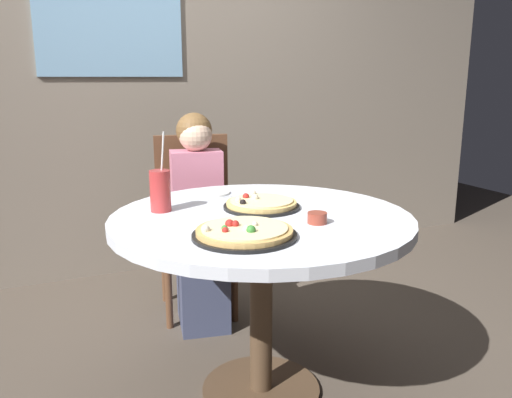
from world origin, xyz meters
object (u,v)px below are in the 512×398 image
plate_small (210,193)px  pizza_cheese (244,232)px  diner_child (200,231)px  pizza_veggie (261,204)px  sauce_bowl (317,218)px  dining_table (261,241)px  chair_wooden (195,213)px  soda_cup (160,191)px

plate_small → pizza_cheese: bearing=-99.3°
diner_child → plate_small: size_ratio=6.01×
pizza_veggie → pizza_cheese: (-0.21, -0.33, 0.00)m
diner_child → sauce_bowl: 0.98m
diner_child → plate_small: (-0.05, -0.32, 0.27)m
plate_small → pizza_veggie: bearing=-72.8°
dining_table → chair_wooden: size_ratio=1.20×
chair_wooden → plate_small: size_ratio=5.28×
diner_child → sauce_bowl: size_ratio=15.46×
diner_child → soda_cup: (-0.32, -0.53, 0.35)m
pizza_veggie → soda_cup: 0.40m
diner_child → plate_small: diner_child is taller
dining_table → pizza_cheese: size_ratio=3.31×
dining_table → sauce_bowl: bearing=-55.1°
diner_child → pizza_veggie: diner_child is taller
pizza_cheese → soda_cup: 0.48m
chair_wooden → soda_cup: 0.85m
sauce_bowl → plate_small: sauce_bowl is taller
soda_cup → pizza_cheese: bearing=-69.6°
chair_wooden → pizza_cheese: 1.19m
pizza_veggie → pizza_cheese: size_ratio=0.88×
pizza_veggie → plate_small: 0.35m
plate_small → sauce_bowl: bearing=-72.5°
dining_table → pizza_veggie: size_ratio=3.76×
soda_cup → plate_small: 0.36m
pizza_veggie → soda_cup: (-0.37, 0.11, 0.06)m
dining_table → soda_cup: (-0.33, 0.21, 0.19)m
dining_table → chair_wooden: bearing=89.0°
chair_wooden → sauce_bowl: (0.12, -1.11, 0.24)m
pizza_veggie → soda_cup: soda_cup is taller
dining_table → diner_child: (-0.01, 0.74, -0.16)m
pizza_cheese → plate_small: pizza_cheese is taller
diner_child → dining_table: bearing=-88.9°
pizza_veggie → plate_small: size_ratio=1.69×
diner_child → sauce_bowl: bearing=-81.1°
dining_table → sauce_bowl: (0.13, -0.19, 0.13)m
soda_cup → plate_small: soda_cup is taller
soda_cup → sauce_bowl: soda_cup is taller
sauce_bowl → soda_cup: bearing=139.6°
dining_table → plate_small: bearing=98.2°
diner_child → sauce_bowl: (0.15, -0.93, 0.29)m
pizza_veggie → sauce_bowl: pizza_veggie is taller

